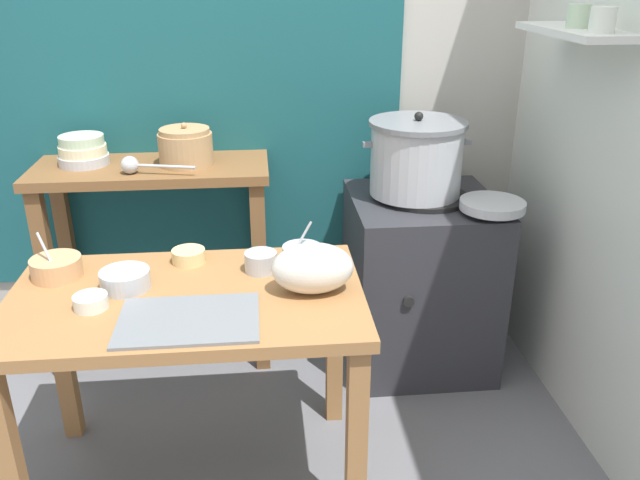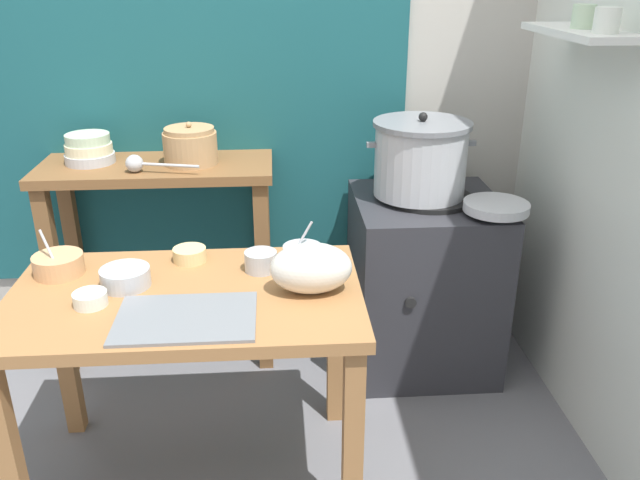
{
  "view_description": "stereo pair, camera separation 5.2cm",
  "coord_description": "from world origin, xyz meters",
  "px_view_note": "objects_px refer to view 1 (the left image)",
  "views": [
    {
      "loc": [
        0.17,
        -1.79,
        1.66
      ],
      "look_at": [
        0.36,
        0.17,
        0.82
      ],
      "focal_mm": 36.44,
      "sensor_mm": 36.0,
      "label": 1
    },
    {
      "loc": [
        0.22,
        -1.79,
        1.66
      ],
      "look_at": [
        0.36,
        0.17,
        0.82
      ],
      "focal_mm": 36.44,
      "sensor_mm": 36.0,
      "label": 2
    }
  ],
  "objects_px": {
    "plastic_bag": "(313,268)",
    "prep_bowl_1": "(189,255)",
    "clay_pot": "(186,147)",
    "prep_table": "(189,325)",
    "steamer_pot": "(416,157)",
    "bowl_stack_enamel": "(83,151)",
    "prep_bowl_2": "(56,267)",
    "prep_bowl_4": "(125,279)",
    "stove_block": "(419,280)",
    "ladle": "(133,165)",
    "prep_bowl_3": "(302,252)",
    "back_shelf_table": "(156,216)",
    "serving_tray": "(189,320)",
    "wide_pan": "(492,205)",
    "prep_bowl_0": "(91,301)",
    "prep_bowl_5": "(261,261)"
  },
  "relations": [
    {
      "from": "clay_pot",
      "to": "prep_table",
      "type": "bearing_deg",
      "value": -86.25
    },
    {
      "from": "stove_block",
      "to": "prep_bowl_3",
      "type": "bearing_deg",
      "value": -139.53
    },
    {
      "from": "serving_tray",
      "to": "prep_bowl_0",
      "type": "distance_m",
      "value": 0.31
    },
    {
      "from": "prep_table",
      "to": "steamer_pot",
      "type": "bearing_deg",
      "value": 38.44
    },
    {
      "from": "ladle",
      "to": "prep_bowl_2",
      "type": "distance_m",
      "value": 0.59
    },
    {
      "from": "back_shelf_table",
      "to": "prep_bowl_5",
      "type": "distance_m",
      "value": 0.8
    },
    {
      "from": "serving_tray",
      "to": "prep_bowl_0",
      "type": "relative_size",
      "value": 3.98
    },
    {
      "from": "ladle",
      "to": "prep_bowl_2",
      "type": "xyz_separation_m",
      "value": [
        -0.18,
        -0.54,
        -0.18
      ]
    },
    {
      "from": "clay_pot",
      "to": "wide_pan",
      "type": "xyz_separation_m",
      "value": [
        1.19,
        -0.33,
        -0.18
      ]
    },
    {
      "from": "prep_table",
      "to": "steamer_pot",
      "type": "height_order",
      "value": "steamer_pot"
    },
    {
      "from": "prep_table",
      "to": "prep_bowl_4",
      "type": "height_order",
      "value": "prep_bowl_4"
    },
    {
      "from": "serving_tray",
      "to": "prep_bowl_3",
      "type": "height_order",
      "value": "prep_bowl_3"
    },
    {
      "from": "ladle",
      "to": "prep_bowl_3",
      "type": "bearing_deg",
      "value": -37.65
    },
    {
      "from": "ladle",
      "to": "plastic_bag",
      "type": "xyz_separation_m",
      "value": [
        0.64,
        -0.72,
        -0.14
      ]
    },
    {
      "from": "back_shelf_table",
      "to": "ladle",
      "type": "height_order",
      "value": "ladle"
    },
    {
      "from": "clay_pot",
      "to": "serving_tray",
      "type": "xyz_separation_m",
      "value": [
        0.08,
        -0.98,
        -0.25
      ]
    },
    {
      "from": "serving_tray",
      "to": "prep_bowl_0",
      "type": "xyz_separation_m",
      "value": [
        -0.29,
        0.11,
        0.02
      ]
    },
    {
      "from": "bowl_stack_enamel",
      "to": "prep_bowl_0",
      "type": "distance_m",
      "value": 0.96
    },
    {
      "from": "bowl_stack_enamel",
      "to": "prep_bowl_2",
      "type": "xyz_separation_m",
      "value": [
        0.05,
        -0.69,
        -0.2
      ]
    },
    {
      "from": "wide_pan",
      "to": "prep_bowl_0",
      "type": "xyz_separation_m",
      "value": [
        -1.41,
        -0.54,
        -0.05
      ]
    },
    {
      "from": "stove_block",
      "to": "ladle",
      "type": "height_order",
      "value": "ladle"
    },
    {
      "from": "stove_block",
      "to": "plastic_bag",
      "type": "relative_size",
      "value": 3.06
    },
    {
      "from": "back_shelf_table",
      "to": "steamer_pot",
      "type": "bearing_deg",
      "value": -5.8
    },
    {
      "from": "wide_pan",
      "to": "plastic_bag",
      "type": "bearing_deg",
      "value": -145.98
    },
    {
      "from": "back_shelf_table",
      "to": "prep_bowl_1",
      "type": "distance_m",
      "value": 0.61
    },
    {
      "from": "plastic_bag",
      "to": "prep_bowl_1",
      "type": "relative_size",
      "value": 2.26
    },
    {
      "from": "ladle",
      "to": "prep_bowl_0",
      "type": "bearing_deg",
      "value": -91.53
    },
    {
      "from": "bowl_stack_enamel",
      "to": "wide_pan",
      "type": "relative_size",
      "value": 0.8
    },
    {
      "from": "prep_bowl_1",
      "to": "prep_bowl_4",
      "type": "relative_size",
      "value": 0.72
    },
    {
      "from": "prep_bowl_1",
      "to": "prep_bowl_2",
      "type": "distance_m",
      "value": 0.42
    },
    {
      "from": "clay_pot",
      "to": "serving_tray",
      "type": "height_order",
      "value": "clay_pot"
    },
    {
      "from": "clay_pot",
      "to": "ladle",
      "type": "xyz_separation_m",
      "value": [
        -0.2,
        -0.11,
        -0.04
      ]
    },
    {
      "from": "stove_block",
      "to": "prep_bowl_5",
      "type": "relative_size",
      "value": 7.23
    },
    {
      "from": "back_shelf_table",
      "to": "clay_pot",
      "type": "relative_size",
      "value": 4.37
    },
    {
      "from": "steamer_pot",
      "to": "serving_tray",
      "type": "xyz_separation_m",
      "value": [
        -0.86,
        -0.87,
        -0.21
      ]
    },
    {
      "from": "prep_table",
      "to": "wide_pan",
      "type": "bearing_deg",
      "value": 22.9
    },
    {
      "from": "serving_tray",
      "to": "prep_bowl_4",
      "type": "distance_m",
      "value": 0.31
    },
    {
      "from": "stove_block",
      "to": "prep_bowl_4",
      "type": "height_order",
      "value": "same"
    },
    {
      "from": "serving_tray",
      "to": "prep_bowl_5",
      "type": "distance_m",
      "value": 0.38
    },
    {
      "from": "plastic_bag",
      "to": "ladle",
      "type": "bearing_deg",
      "value": 131.69
    },
    {
      "from": "prep_table",
      "to": "bowl_stack_enamel",
      "type": "bearing_deg",
      "value": 119.1
    },
    {
      "from": "back_shelf_table",
      "to": "plastic_bag",
      "type": "relative_size",
      "value": 3.77
    },
    {
      "from": "steamer_pot",
      "to": "plastic_bag",
      "type": "xyz_separation_m",
      "value": [
        -0.49,
        -0.72,
        -0.13
      ]
    },
    {
      "from": "ladle",
      "to": "prep_bowl_3",
      "type": "height_order",
      "value": "ladle"
    },
    {
      "from": "steamer_pot",
      "to": "plastic_bag",
      "type": "height_order",
      "value": "steamer_pot"
    },
    {
      "from": "steamer_pot",
      "to": "prep_bowl_0",
      "type": "height_order",
      "value": "steamer_pot"
    },
    {
      "from": "prep_bowl_2",
      "to": "prep_bowl_4",
      "type": "distance_m",
      "value": 0.26
    },
    {
      "from": "bowl_stack_enamel",
      "to": "prep_bowl_3",
      "type": "xyz_separation_m",
      "value": [
        0.85,
        -0.63,
        -0.21
      ]
    },
    {
      "from": "back_shelf_table",
      "to": "wide_pan",
      "type": "bearing_deg",
      "value": -13.77
    },
    {
      "from": "back_shelf_table",
      "to": "prep_bowl_0",
      "type": "relative_size",
      "value": 9.56
    }
  ]
}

